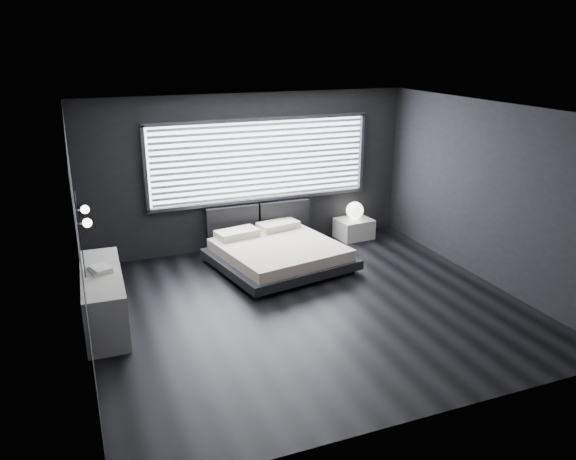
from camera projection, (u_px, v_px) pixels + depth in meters
name	position (u px, v px, depth m)	size (l,w,h in m)	color
room	(311.00, 214.00, 7.68)	(6.04, 6.00, 2.80)	black
window	(261.00, 160.00, 10.06)	(4.14, 0.09, 1.52)	white
headboard	(259.00, 217.00, 10.31)	(1.96, 0.16, 0.52)	black
sconce_near	(87.00, 223.00, 6.66)	(0.18, 0.11, 0.11)	silver
sconce_far	(85.00, 209.00, 7.19)	(0.18, 0.11, 0.11)	silver
wall_art_upper	(78.00, 218.00, 6.02)	(0.01, 0.48, 0.48)	#47474C
wall_art_lower	(82.00, 251.00, 6.39)	(0.01, 0.48, 0.48)	#47474C
bed	(278.00, 253.00, 9.49)	(2.39, 2.31, 0.53)	black
nightstand	(354.00, 228.00, 10.89)	(0.65, 0.54, 0.38)	silver
orb_lamp	(355.00, 210.00, 10.82)	(0.33, 0.33, 0.33)	white
dresser	(104.00, 298.00, 7.54)	(0.58, 1.88, 0.75)	silver
book_stack	(100.00, 269.00, 7.44)	(0.33, 0.39, 0.07)	silver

